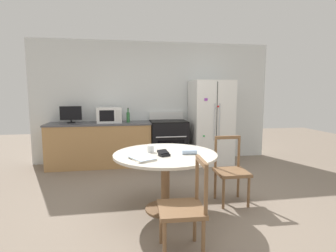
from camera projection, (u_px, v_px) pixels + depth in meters
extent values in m
plane|color=gray|center=(179.00, 210.00, 3.39)|extent=(14.00, 14.00, 0.00)
cube|color=silver|center=(155.00, 102.00, 5.82)|extent=(5.20, 0.10, 2.60)
cube|color=#AD7F4C|center=(100.00, 145.00, 5.38)|extent=(2.05, 0.62, 0.86)
cube|color=#4C4C51|center=(99.00, 124.00, 5.32)|extent=(2.07, 0.64, 0.03)
cube|color=white|center=(211.00, 122.00, 5.62)|extent=(0.83, 0.76, 1.76)
cube|color=#333333|center=(217.00, 124.00, 5.24)|extent=(0.01, 0.01, 1.69)
cylinder|color=silver|center=(215.00, 122.00, 5.22)|extent=(0.02, 0.02, 0.74)
cylinder|color=silver|center=(219.00, 122.00, 5.23)|extent=(0.02, 0.02, 0.74)
cube|color=red|center=(218.00, 106.00, 5.20)|extent=(0.04, 0.01, 0.03)
cube|color=#3FB259|center=(204.00, 136.00, 5.23)|extent=(0.04, 0.01, 0.03)
cube|color=purple|center=(206.00, 100.00, 5.14)|extent=(0.07, 0.01, 0.05)
cube|color=black|center=(168.00, 143.00, 5.58)|extent=(0.75, 0.64, 0.90)
cube|color=black|center=(171.00, 150.00, 5.28)|extent=(0.54, 0.01, 0.40)
cylinder|color=silver|center=(171.00, 137.00, 5.22)|extent=(0.62, 0.02, 0.02)
cube|color=black|center=(168.00, 121.00, 5.52)|extent=(0.75, 0.64, 0.02)
cube|color=white|center=(166.00, 116.00, 5.80)|extent=(0.75, 0.06, 0.16)
cube|color=white|center=(110.00, 115.00, 5.35)|extent=(0.49, 0.40, 0.31)
cube|color=black|center=(107.00, 116.00, 5.14)|extent=(0.28, 0.01, 0.22)
cube|color=silver|center=(118.00, 116.00, 5.18)|extent=(0.10, 0.01, 0.22)
cylinder|color=black|center=(71.00, 122.00, 5.28)|extent=(0.16, 0.16, 0.02)
cylinder|color=black|center=(71.00, 121.00, 5.28)|extent=(0.03, 0.03, 0.04)
cube|color=black|center=(71.00, 113.00, 5.26)|extent=(0.42, 0.05, 0.28)
cylinder|color=#2D6B38|center=(128.00, 117.00, 5.38)|extent=(0.07, 0.07, 0.20)
cylinder|color=#2D6B38|center=(128.00, 110.00, 5.36)|extent=(0.03, 0.03, 0.08)
cylinder|color=#262626|center=(128.00, 108.00, 5.35)|extent=(0.03, 0.03, 0.01)
cylinder|color=beige|center=(165.00, 154.00, 3.31)|extent=(1.31, 1.31, 0.03)
cylinder|color=brown|center=(165.00, 182.00, 3.35)|extent=(0.11, 0.11, 0.69)
cylinder|color=brown|center=(165.00, 209.00, 3.40)|extent=(0.52, 0.52, 0.03)
cube|color=brown|center=(181.00, 209.00, 2.44)|extent=(0.44, 0.44, 0.04)
cylinder|color=brown|center=(165.00, 243.00, 2.27)|extent=(0.04, 0.04, 0.41)
cylinder|color=brown|center=(161.00, 224.00, 2.61)|extent=(0.04, 0.04, 0.41)
cylinder|color=brown|center=(203.00, 241.00, 2.31)|extent=(0.04, 0.04, 0.41)
cylinder|color=brown|center=(195.00, 222.00, 2.65)|extent=(0.04, 0.04, 0.41)
cylinder|color=brown|center=(206.00, 190.00, 2.26)|extent=(0.04, 0.04, 0.45)
cylinder|color=brown|center=(197.00, 177.00, 2.60)|extent=(0.04, 0.04, 0.45)
cube|color=brown|center=(202.00, 161.00, 2.40)|extent=(0.05, 0.35, 0.04)
cube|color=brown|center=(232.00, 172.00, 3.56)|extent=(0.43, 0.43, 0.04)
cylinder|color=brown|center=(249.00, 192.00, 3.45)|extent=(0.04, 0.04, 0.41)
cylinder|color=brown|center=(223.00, 194.00, 3.40)|extent=(0.04, 0.04, 0.41)
cylinder|color=brown|center=(238.00, 183.00, 3.78)|extent=(0.04, 0.04, 0.41)
cylinder|color=brown|center=(215.00, 184.00, 3.74)|extent=(0.04, 0.04, 0.41)
cylinder|color=brown|center=(239.00, 151.00, 3.74)|extent=(0.04, 0.04, 0.45)
cylinder|color=brown|center=(216.00, 152.00, 3.70)|extent=(0.04, 0.04, 0.45)
cube|color=brown|center=(228.00, 137.00, 3.69)|extent=(0.35, 0.05, 0.04)
cylinder|color=silver|center=(151.00, 149.00, 3.37)|extent=(0.09, 0.09, 0.09)
cylinder|color=red|center=(151.00, 150.00, 3.37)|extent=(0.08, 0.08, 0.05)
cylinder|color=#A3BCDB|center=(190.00, 152.00, 3.25)|extent=(0.19, 0.07, 0.05)
cube|color=black|center=(164.00, 155.00, 3.16)|extent=(0.15, 0.13, 0.03)
cube|color=black|center=(163.00, 152.00, 3.18)|extent=(0.15, 0.14, 0.06)
cube|color=white|center=(142.00, 159.00, 3.00)|extent=(0.30, 0.35, 0.01)
cube|color=beige|center=(142.00, 158.00, 3.00)|extent=(0.32, 0.36, 0.01)
cube|color=silver|center=(142.00, 158.00, 3.00)|extent=(0.33, 0.37, 0.01)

